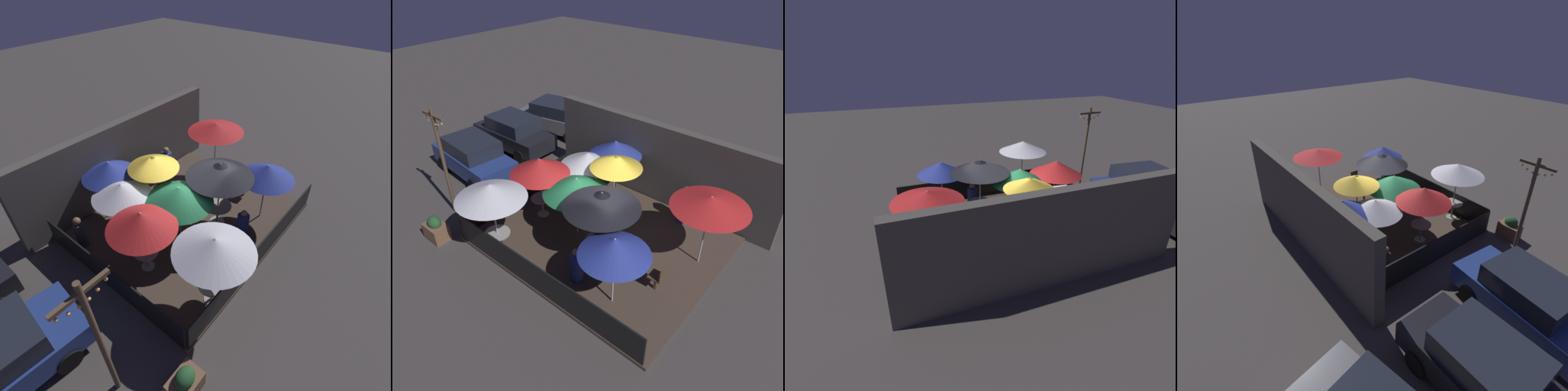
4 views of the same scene
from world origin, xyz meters
TOP-DOWN VIEW (x-y plane):
  - ground_plane at (0.00, 0.00)m, footprint 60.00×60.00m
  - patio_deck at (0.00, 0.00)m, footprint 7.27×5.98m
  - building_wall at (0.00, 3.22)m, footprint 8.87×0.36m
  - fence_front at (0.00, -2.94)m, footprint 7.07×0.05m
  - fence_side_left at (-3.59, 0.00)m, footprint 0.05×5.78m
  - patio_umbrella_0 at (0.59, -0.85)m, footprint 2.23×2.23m
  - patio_umbrella_1 at (-2.07, -2.57)m, footprint 2.09×2.09m
  - patio_umbrella_2 at (-2.39, -0.36)m, footprint 2.02×2.02m
  - patio_umbrella_3 at (-1.72, 1.29)m, footprint 1.93×1.93m
  - patio_umbrella_4 at (-1.31, 2.36)m, footprint 1.93×1.93m
  - patio_umbrella_5 at (1.83, -1.90)m, footprint 1.88×1.88m
  - patio_umbrella_6 at (2.93, 1.01)m, footprint 2.23×2.23m
  - patio_umbrella_7 at (-0.39, 1.16)m, footprint 1.74×1.74m
  - patio_umbrella_8 at (-0.80, -0.32)m, footprint 2.16×2.16m
  - dining_table_0 at (0.59, -0.85)m, footprint 0.94×0.94m
  - dining_table_1 at (-2.07, -2.57)m, footprint 0.79×0.79m
  - dining_table_2 at (-2.39, -0.36)m, footprint 0.75×0.75m
  - patio_chair_0 at (2.57, -0.77)m, footprint 0.42×0.42m
  - patio_chair_1 at (1.48, -0.42)m, footprint 0.53×0.53m
  - patron_0 at (1.56, 2.50)m, footprint 0.49×0.49m
  - patron_1 at (0.56, -1.90)m, footprint 0.45×0.45m
  - patron_2 at (-3.10, 1.94)m, footprint 0.44×0.44m
  - planter_box at (-4.23, -3.45)m, footprint 0.79×0.55m
  - light_post at (-5.13, -2.19)m, footprint 1.10×0.12m
  - parked_car_0 at (-6.68, -0.10)m, footprint 4.06×2.08m
  - parked_car_1 at (-7.17, 2.50)m, footprint 3.86×1.80m

SIDE VIEW (x-z plane):
  - ground_plane at x=0.00m, z-range 0.00..0.00m
  - patio_deck at x=0.00m, z-range 0.00..0.12m
  - planter_box at x=-4.23m, z-range -0.05..0.84m
  - fence_front at x=0.00m, z-range 0.12..1.07m
  - fence_side_left at x=-3.59m, z-range 0.12..1.07m
  - patron_1 at x=0.56m, z-range 0.05..1.17m
  - patio_chair_0 at x=2.57m, z-range 0.17..1.12m
  - patio_chair_1 at x=1.48m, z-range 0.17..1.12m
  - patron_2 at x=-3.10m, z-range 0.08..1.28m
  - dining_table_2 at x=-2.39m, z-range 0.32..1.05m
  - dining_table_1 at x=-2.07m, z-range 0.33..1.06m
  - dining_table_0 at x=0.59m, z-range 0.35..1.11m
  - patron_0 at x=1.56m, z-range 0.04..1.43m
  - parked_car_1 at x=-7.17m, z-range 0.03..1.65m
  - parked_car_0 at x=-6.68m, z-range 0.03..1.65m
  - building_wall at x=0.00m, z-range 0.00..3.02m
  - patio_umbrella_3 at x=-1.72m, z-range 0.89..2.91m
  - patio_umbrella_8 at x=-0.80m, z-range 0.91..3.03m
  - patio_umbrella_4 at x=-1.31m, z-range 0.94..3.13m
  - patio_umbrella_5 at x=1.83m, z-range 0.97..3.17m
  - patio_umbrella_2 at x=-2.39m, z-range 0.97..3.21m
  - light_post at x=-5.13m, z-range 0.23..4.18m
  - patio_umbrella_7 at x=-0.39m, z-range 1.11..3.53m
  - patio_umbrella_6 at x=2.93m, z-range 1.13..3.53m
  - patio_umbrella_0 at x=0.59m, z-range 1.11..3.59m
  - patio_umbrella_1 at x=-2.07m, z-range 1.12..3.60m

